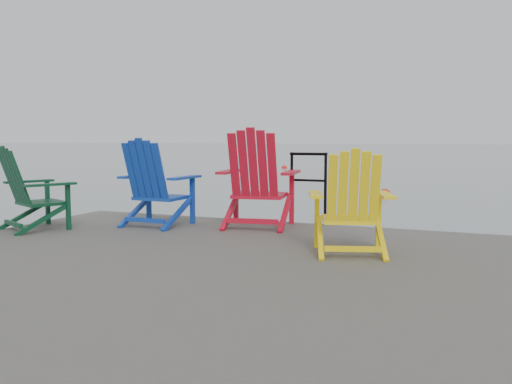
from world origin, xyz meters
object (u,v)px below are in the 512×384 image
at_px(buoy_a, 385,195).
at_px(buoy_b, 284,168).
at_px(chair_green, 31,189).
at_px(chair_blue, 155,183).
at_px(chair_yellow, 351,203).
at_px(chair_red, 257,179).
at_px(handrail, 308,181).

bearing_deg(buoy_a, buoy_b, 120.62).
height_order(chair_green, buoy_b, chair_green).
bearing_deg(chair_blue, chair_green, -145.03).
distance_m(chair_blue, buoy_b, 23.11).
distance_m(chair_yellow, buoy_a, 10.75).
bearing_deg(chair_red, chair_green, -163.60).
xyz_separation_m(chair_blue, buoy_a, (1.25, 9.87, -1.02)).
xyz_separation_m(buoy_a, buoy_b, (-7.34, 12.39, 0.00)).
distance_m(buoy_a, buoy_b, 14.40).
bearing_deg(handrail, chair_green, -149.91).
xyz_separation_m(chair_green, chair_red, (2.39, 1.17, 0.10)).
relative_size(handrail, buoy_a, 2.66).
bearing_deg(buoy_a, chair_blue, -97.24).
distance_m(chair_blue, chair_yellow, 2.69).
bearing_deg(chair_yellow, chair_blue, 145.75).
relative_size(chair_green, chair_yellow, 1.00).
bearing_deg(chair_green, chair_red, 50.82).
bearing_deg(chair_blue, handrail, 27.87).
bearing_deg(chair_green, handrail, 54.85).
height_order(handrail, chair_blue, chair_blue).
relative_size(chair_green, buoy_b, 3.05).
bearing_deg(chair_red, chair_blue, -172.82).
bearing_deg(chair_red, buoy_a, 80.04).
distance_m(chair_green, chair_red, 2.66).
relative_size(handrail, chair_yellow, 0.95).
height_order(chair_green, chair_yellow, chair_green).
bearing_deg(buoy_b, chair_yellow, -69.36).
xyz_separation_m(chair_green, buoy_a, (2.44, 10.68, -0.98)).
xyz_separation_m(handrail, chair_yellow, (0.89, -1.61, -0.06)).
xyz_separation_m(chair_red, chair_yellow, (1.38, -1.11, -0.10)).
bearing_deg(buoy_b, chair_green, -78.01).
xyz_separation_m(chair_green, buoy_b, (-4.90, 23.07, -0.98)).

